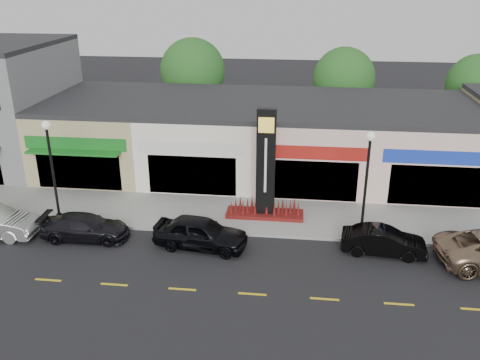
{
  "coord_description": "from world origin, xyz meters",
  "views": [
    {
      "loc": [
        4.58,
        -20.83,
        12.47
      ],
      "look_at": [
        1.65,
        4.0,
        2.28
      ],
      "focal_mm": 38.0,
      "sensor_mm": 36.0,
      "label": 1
    }
  ],
  "objects_px": {
    "car_dark_sedan": "(85,227)",
    "car_black_sedan": "(201,233)",
    "car_black_conv": "(384,241)",
    "lamp_east_near": "(367,174)",
    "lamp_west_near": "(51,161)",
    "pylon_sign": "(265,180)"
  },
  "relations": [
    {
      "from": "pylon_sign",
      "to": "car_dark_sedan",
      "type": "distance_m",
      "value": 9.59
    },
    {
      "from": "lamp_west_near",
      "to": "car_dark_sedan",
      "type": "relative_size",
      "value": 1.24
    },
    {
      "from": "pylon_sign",
      "to": "lamp_east_near",
      "type": "bearing_deg",
      "value": -18.75
    },
    {
      "from": "lamp_east_near",
      "to": "car_black_sedan",
      "type": "distance_m",
      "value": 8.53
    },
    {
      "from": "car_black_conv",
      "to": "lamp_east_near",
      "type": "bearing_deg",
      "value": 37.63
    },
    {
      "from": "car_dark_sedan",
      "to": "lamp_east_near",
      "type": "bearing_deg",
      "value": -85.41
    },
    {
      "from": "lamp_west_near",
      "to": "pylon_sign",
      "type": "distance_m",
      "value": 11.19
    },
    {
      "from": "lamp_east_near",
      "to": "car_black_sedan",
      "type": "bearing_deg",
      "value": -166.95
    },
    {
      "from": "car_black_conv",
      "to": "pylon_sign",
      "type": "bearing_deg",
      "value": 67.76
    },
    {
      "from": "car_black_sedan",
      "to": "lamp_east_near",
      "type": "bearing_deg",
      "value": -69.47
    },
    {
      "from": "car_dark_sedan",
      "to": "lamp_west_near",
      "type": "bearing_deg",
      "value": 50.19
    },
    {
      "from": "lamp_west_near",
      "to": "car_black_conv",
      "type": "height_order",
      "value": "lamp_west_near"
    },
    {
      "from": "pylon_sign",
      "to": "car_black_sedan",
      "type": "distance_m",
      "value": 4.8
    },
    {
      "from": "pylon_sign",
      "to": "car_black_sedan",
      "type": "xyz_separation_m",
      "value": [
        -2.89,
        -3.53,
        -1.49
      ]
    },
    {
      "from": "lamp_east_near",
      "to": "car_black_sedan",
      "type": "relative_size",
      "value": 1.19
    },
    {
      "from": "pylon_sign",
      "to": "car_black_sedan",
      "type": "height_order",
      "value": "pylon_sign"
    },
    {
      "from": "lamp_east_near",
      "to": "car_black_conv",
      "type": "xyz_separation_m",
      "value": [
        0.89,
        -1.43,
        -2.82
      ]
    },
    {
      "from": "lamp_west_near",
      "to": "lamp_east_near",
      "type": "distance_m",
      "value": 16.0
    },
    {
      "from": "car_dark_sedan",
      "to": "car_black_sedan",
      "type": "distance_m",
      "value": 5.94
    },
    {
      "from": "pylon_sign",
      "to": "car_black_conv",
      "type": "xyz_separation_m",
      "value": [
        5.89,
        -3.13,
        -1.62
      ]
    },
    {
      "from": "car_dark_sedan",
      "to": "car_black_conv",
      "type": "xyz_separation_m",
      "value": [
        14.72,
        0.24,
        0.01
      ]
    },
    {
      "from": "pylon_sign",
      "to": "car_dark_sedan",
      "type": "height_order",
      "value": "pylon_sign"
    }
  ]
}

